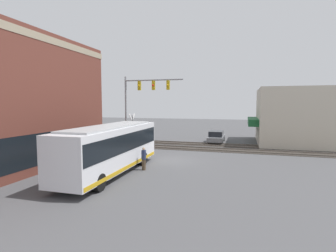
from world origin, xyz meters
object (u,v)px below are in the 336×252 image
object	(u,v)px
pedestrian_at_crossing	(131,143)
pedestrian_near_bus	(144,159)
city_bus	(111,147)
crossing_signal	(132,128)
parked_car_grey	(216,137)

from	to	relation	value
pedestrian_at_crossing	pedestrian_near_bus	size ratio (longest dim) A/B	1.02
city_bus	crossing_signal	size ratio (longest dim) A/B	2.75
pedestrian_at_crossing	city_bus	bearing A→B (deg)	-164.85
crossing_signal	city_bus	bearing A→B (deg)	-165.27
pedestrian_at_crossing	crossing_signal	bearing A→B (deg)	7.64
city_bus	pedestrian_near_bus	world-z (taller)	city_bus
city_bus	parked_car_grey	distance (m)	17.75
parked_car_grey	pedestrian_near_bus	world-z (taller)	pedestrian_near_bus
parked_car_grey	pedestrian_near_bus	xyz separation A→B (m)	(-15.29, 3.64, 0.17)
parked_car_grey	pedestrian_at_crossing	xyz separation A→B (m)	(-8.75, 7.60, 0.19)
city_bus	pedestrian_at_crossing	xyz separation A→B (m)	(8.11, 2.20, -0.98)
crossing_signal	pedestrian_near_bus	world-z (taller)	crossing_signal
city_bus	crossing_signal	world-z (taller)	crossing_signal
pedestrian_at_crossing	pedestrian_near_bus	distance (m)	7.64
crossing_signal	pedestrian_near_bus	bearing A→B (deg)	-150.25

